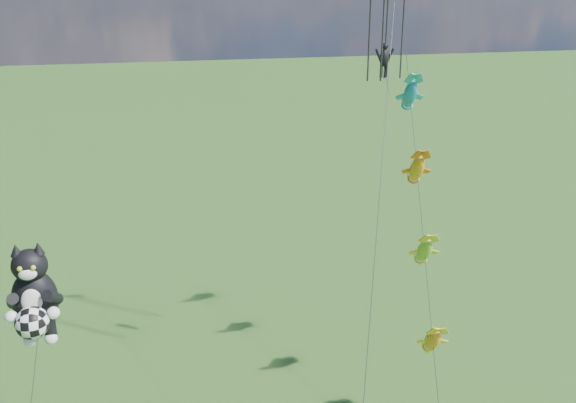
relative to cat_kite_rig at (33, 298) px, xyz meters
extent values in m
cylinder|color=black|center=(-0.52, -1.25, -4.81)|extent=(1.08, 2.55, 5.94)
ellipsoid|color=black|center=(0.00, 0.30, -0.27)|extent=(2.66, 2.43, 3.17)
ellipsoid|color=black|center=(0.00, 0.20, 1.61)|extent=(2.11, 2.01, 1.60)
cone|color=black|center=(-0.49, 0.20, 2.45)|extent=(0.71, 0.71, 0.59)
cone|color=black|center=(0.50, 0.20, 2.45)|extent=(0.71, 0.71, 0.59)
ellipsoid|color=white|center=(0.00, -0.44, 1.46)|extent=(0.92, 0.68, 0.57)
ellipsoid|color=white|center=(0.00, -0.44, 0.03)|extent=(1.06, 0.70, 1.31)
sphere|color=gold|center=(-0.30, -0.51, 1.79)|extent=(0.24, 0.24, 0.24)
sphere|color=gold|center=(0.30, -0.51, 1.79)|extent=(0.24, 0.24, 0.24)
sphere|color=white|center=(-0.94, -0.74, -0.51)|extent=(0.59, 0.59, 0.59)
sphere|color=white|center=(0.94, -0.74, -0.51)|extent=(0.59, 0.59, 0.59)
sphere|color=white|center=(-0.49, 0.15, -2.39)|extent=(0.63, 0.63, 0.63)
sphere|color=white|center=(0.50, 0.15, -2.39)|extent=(0.63, 0.63, 0.63)
sphere|color=white|center=(0.00, -1.03, -0.76)|extent=(1.57, 1.57, 1.57)
cylinder|color=black|center=(19.57, -0.30, 1.64)|extent=(2.92, 15.57, 18.86)
ellipsoid|color=#D84719|center=(18.94, -3.72, -2.50)|extent=(1.09, 2.08, 2.16)
ellipsoid|color=green|center=(19.48, -0.82, 1.02)|extent=(1.09, 2.08, 2.16)
ellipsoid|color=yellow|center=(20.02, 2.08, 4.53)|extent=(1.09, 2.08, 2.16)
ellipsoid|color=blue|center=(20.55, 4.99, 8.05)|extent=(1.09, 2.08, 2.16)
cylinder|color=black|center=(15.07, -5.46, 3.79)|extent=(6.67, 15.76, 23.14)
cylinder|color=black|center=(16.21, -0.15, 13.11)|extent=(0.08, 0.08, 7.07)
cylinder|color=black|center=(16.82, -0.15, 13.11)|extent=(0.08, 0.08, 7.07)
cylinder|color=black|center=(17.97, 2.40, 13.25)|extent=(0.08, 0.08, 8.04)
cylinder|color=black|center=(18.79, 2.40, 13.25)|extent=(0.08, 0.08, 8.04)
camera|label=1|loc=(6.28, -29.05, 14.77)|focal=40.00mm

